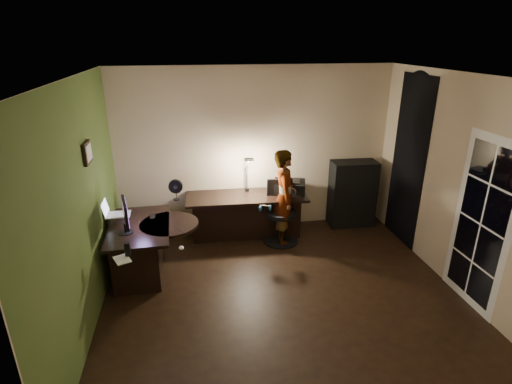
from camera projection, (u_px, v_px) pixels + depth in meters
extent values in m
cube|color=black|center=(281.00, 292.00, 5.18)|extent=(4.50, 4.00, 0.01)
cube|color=silver|center=(287.00, 76.00, 4.19)|extent=(4.50, 4.00, 0.01)
cube|color=#CCB693|center=(255.00, 151.00, 6.53)|extent=(4.50, 0.01, 2.70)
cube|color=#CCB693|center=(349.00, 298.00, 2.84)|extent=(4.50, 0.01, 2.70)
cube|color=#CCB693|center=(82.00, 208.00, 4.33)|extent=(0.01, 4.00, 2.70)
cube|color=#CCB693|center=(457.00, 184.00, 5.04)|extent=(0.01, 4.00, 2.70)
cube|color=#445D25|center=(83.00, 208.00, 4.33)|extent=(0.00, 4.00, 2.70)
cube|color=black|center=(408.00, 162.00, 6.11)|extent=(0.01, 0.90, 2.60)
cube|color=white|center=(481.00, 224.00, 4.64)|extent=(0.02, 0.92, 2.10)
cube|color=black|center=(87.00, 153.00, 4.56)|extent=(0.04, 0.30, 0.25)
cube|color=black|center=(142.00, 250.00, 5.46)|extent=(0.82, 1.30, 0.74)
cube|color=black|center=(247.00, 216.00, 6.51)|extent=(1.95, 0.76, 0.72)
cube|color=black|center=(352.00, 194.00, 6.86)|extent=(0.78, 0.42, 1.14)
cube|color=silver|center=(117.00, 218.00, 5.43)|extent=(0.24, 0.21, 0.10)
cube|color=silver|center=(117.00, 207.00, 5.38)|extent=(0.34, 0.32, 0.23)
cube|color=black|center=(125.00, 222.00, 5.08)|extent=(0.20, 0.50, 0.32)
ellipsoid|color=silver|center=(181.00, 248.00, 4.73)|extent=(0.07, 0.09, 0.03)
cube|color=black|center=(153.00, 217.00, 5.58)|extent=(0.07, 0.13, 0.01)
cube|color=black|center=(182.00, 232.00, 5.16)|extent=(0.08, 0.12, 0.01)
cylinder|color=black|center=(127.00, 249.00, 4.56)|extent=(0.09, 0.09, 0.17)
cube|color=silver|center=(122.00, 259.00, 4.51)|extent=(0.23, 0.27, 0.01)
cube|color=black|center=(176.00, 190.00, 6.19)|extent=(0.23, 0.14, 0.34)
cube|color=#24668E|center=(265.00, 208.00, 5.85)|extent=(0.20, 0.15, 0.09)
cube|color=black|center=(290.00, 187.00, 6.49)|extent=(0.59, 0.51, 0.22)
cube|color=black|center=(247.00, 172.00, 6.45)|extent=(0.21, 0.33, 0.68)
cube|color=black|center=(281.00, 213.00, 6.28)|extent=(0.59, 0.59, 0.99)
imported|color=#D8A88C|center=(284.00, 197.00, 6.20)|extent=(0.43, 0.59, 1.52)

